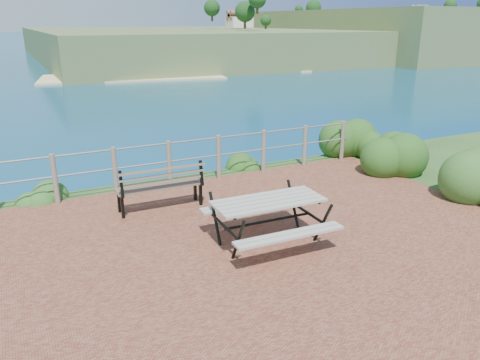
% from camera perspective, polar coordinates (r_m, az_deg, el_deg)
% --- Properties ---
extents(ground, '(10.00, 7.00, 0.12)m').
position_cam_1_polar(ground, '(7.38, -0.17, -8.69)').
color(ground, brown).
rests_on(ground, ground).
extents(ocean, '(1200.00, 1200.00, 0.00)m').
position_cam_1_polar(ocean, '(205.92, -26.65, 15.98)').
color(ocean, '#136672').
rests_on(ocean, ground).
extents(safety_railing, '(9.40, 0.10, 1.00)m').
position_cam_1_polar(safety_railing, '(10.07, -8.62, 2.25)').
color(safety_railing, '#6B5B4C').
rests_on(safety_railing, ground).
extents(distant_bay, '(290.00, 232.36, 24.00)m').
position_cam_1_polar(distant_bay, '(272.85, 14.47, 17.22)').
color(distant_bay, '#4B6432').
rests_on(distant_bay, ground).
extents(picnic_table, '(1.77, 1.51, 0.74)m').
position_cam_1_polar(picnic_table, '(7.43, 3.46, -4.49)').
color(picnic_table, '#A29E91').
rests_on(picnic_table, ground).
extents(park_bench, '(1.63, 0.43, 0.92)m').
position_cam_1_polar(park_bench, '(8.86, -9.78, 0.07)').
color(park_bench, brown).
rests_on(park_bench, ground).
extents(shrub_right_front, '(1.23, 1.23, 1.75)m').
position_cam_1_polar(shrub_right_front, '(11.66, 18.02, 0.87)').
color(shrub_right_front, '#164816').
rests_on(shrub_right_front, ground).
extents(shrub_right_edge, '(1.10, 1.10, 1.58)m').
position_cam_1_polar(shrub_right_edge, '(12.86, 13.80, 2.89)').
color(shrub_right_edge, '#164816').
rests_on(shrub_right_edge, ground).
extents(shrub_lip_west, '(0.76, 0.76, 0.50)m').
position_cam_1_polar(shrub_lip_west, '(10.11, -22.90, -2.44)').
color(shrub_lip_west, '#255520').
rests_on(shrub_lip_west, ground).
extents(shrub_lip_east, '(0.78, 0.78, 0.53)m').
position_cam_1_polar(shrub_lip_east, '(11.51, 0.44, 1.59)').
color(shrub_lip_east, '#164816').
rests_on(shrub_lip_east, ground).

